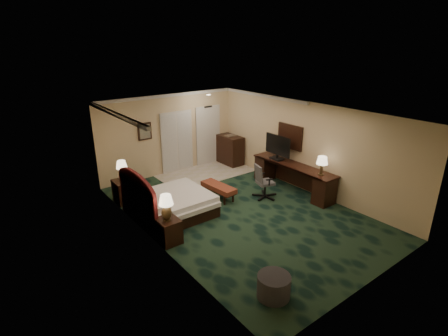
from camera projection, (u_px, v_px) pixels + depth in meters
floor at (240, 211)px, 9.41m from camera, size 5.00×7.50×0.00m
ceiling at (242, 112)px, 8.47m from camera, size 5.00×7.50×0.00m
wall_back at (169, 134)px, 11.74m from camera, size 5.00×0.00×2.70m
wall_front at (377, 222)px, 6.14m from camera, size 5.00×0.00×2.70m
wall_left at (152, 188)px, 7.52m from camera, size 0.00×7.50×2.70m
wall_right at (306, 147)px, 10.36m from camera, size 0.00×7.50×2.70m
crown_molding at (242, 114)px, 8.49m from camera, size 5.00×7.50×0.10m
tile_patch at (207, 173)px, 12.08m from camera, size 3.20×1.70×0.01m
headboard at (138, 199)px, 8.53m from camera, size 0.12×2.00×1.40m
entry_door at (208, 136)px, 12.70m from camera, size 1.02×0.06×2.18m
closet_doors at (177, 142)px, 11.95m from camera, size 1.20×0.06×2.10m
wall_art at (145, 131)px, 11.11m from camera, size 0.45×0.06×0.55m
wall_mirror at (290, 137)px, 10.71m from camera, size 0.05×0.95×0.75m
bed at (174, 204)px, 9.16m from camera, size 1.81×1.68×0.57m
nightstand_near at (169, 231)px, 7.90m from camera, size 0.46×0.53×0.57m
nightstand_far at (124, 191)px, 9.87m from camera, size 0.51×0.59×0.64m
lamp_near at (166, 208)px, 7.68m from camera, size 0.40×0.40×0.61m
lamp_far at (122, 171)px, 9.69m from camera, size 0.34×0.34×0.58m
bed_bench at (219, 191)px, 10.17m from camera, size 0.51×1.20×0.40m
ottoman at (274, 286)px, 6.24m from camera, size 0.78×0.78×0.43m
desk at (292, 177)px, 10.59m from camera, size 0.62×2.88×0.83m
tv at (278, 148)px, 10.77m from camera, size 0.10×0.99×0.77m
desk_lamp at (322, 166)px, 9.57m from camera, size 0.34×0.34×0.54m
desk_chair at (265, 181)px, 10.08m from camera, size 0.73×0.70×1.03m
minibar at (230, 150)px, 12.84m from camera, size 0.56×1.00×1.06m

